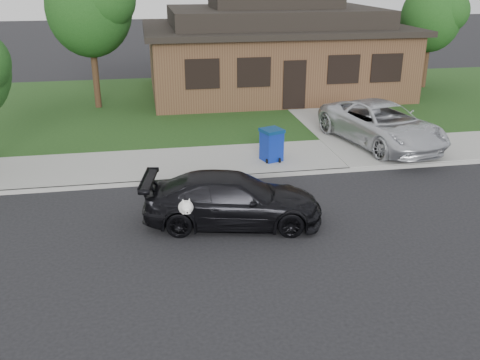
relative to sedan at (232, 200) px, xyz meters
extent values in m
plane|color=black|center=(0.46, -0.57, -0.64)|extent=(120.00, 120.00, 0.00)
cube|color=gray|center=(0.46, 4.43, -0.58)|extent=(60.00, 3.00, 0.12)
cube|color=gray|center=(0.46, 2.93, -0.58)|extent=(60.00, 0.12, 0.12)
cube|color=#193814|center=(0.46, 12.43, -0.57)|extent=(60.00, 13.00, 0.13)
cube|color=gray|center=(6.46, 9.43, -0.57)|extent=(4.50, 13.00, 0.14)
imported|color=black|center=(0.01, 0.01, 0.00)|extent=(4.63, 2.53, 1.27)
ellipsoid|color=white|center=(-1.21, -0.83, 0.26)|extent=(0.34, 0.40, 0.30)
sphere|color=white|center=(-1.21, -1.06, 0.36)|extent=(0.26, 0.26, 0.26)
cube|color=white|center=(-1.21, -1.18, 0.32)|extent=(0.09, 0.12, 0.07)
sphere|color=black|center=(-1.21, -1.24, 0.32)|extent=(0.04, 0.04, 0.04)
cone|color=white|center=(-1.27, -1.01, 0.50)|extent=(0.11, 0.11, 0.14)
cone|color=white|center=(-1.14, -1.01, 0.50)|extent=(0.11, 0.11, 0.14)
imported|color=silver|center=(6.14, 5.04, 0.22)|extent=(3.50, 5.60, 1.44)
cube|color=navy|center=(1.96, 4.11, -0.05)|extent=(0.73, 0.73, 0.94)
cube|color=navy|center=(1.96, 4.11, 0.48)|extent=(0.80, 0.80, 0.10)
cylinder|color=black|center=(1.75, 3.82, -0.44)|extent=(0.10, 0.16, 0.15)
cylinder|color=black|center=(2.17, 3.82, -0.44)|extent=(0.10, 0.16, 0.15)
cube|color=#422B1C|center=(4.46, 14.43, 0.99)|extent=(12.00, 8.00, 3.00)
cube|color=black|center=(4.46, 14.43, 2.62)|extent=(12.60, 8.60, 0.25)
cube|color=black|center=(4.46, 14.43, 3.14)|extent=(10.00, 6.50, 0.80)
cube|color=black|center=(4.46, 14.43, 3.84)|extent=(6.00, 3.50, 0.60)
cube|color=black|center=(4.46, 10.40, 0.59)|extent=(1.00, 0.06, 2.10)
cube|color=black|center=(0.46, 10.41, 1.19)|extent=(1.30, 0.05, 1.10)
cube|color=black|center=(2.66, 10.41, 1.19)|extent=(1.30, 0.05, 1.10)
cube|color=black|center=(6.66, 10.41, 1.19)|extent=(1.30, 0.05, 1.10)
cube|color=black|center=(8.66, 10.41, 1.19)|extent=(1.30, 0.05, 1.10)
cylinder|color=#332114|center=(-4.04, 12.43, 0.73)|extent=(0.28, 0.28, 2.48)
ellipsoid|color=#143811|center=(-4.04, 12.43, 3.77)|extent=(3.60, 3.60, 4.14)
cylinder|color=#332114|center=(12.46, 13.93, 0.50)|extent=(0.28, 0.28, 2.03)
ellipsoid|color=#143811|center=(12.46, 13.93, 3.02)|extent=(3.00, 3.00, 3.45)
sphere|color=#26591E|center=(13.06, 13.48, 3.32)|extent=(2.10, 2.10, 2.10)
camera|label=1|loc=(-1.95, -11.87, 5.29)|focal=40.00mm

